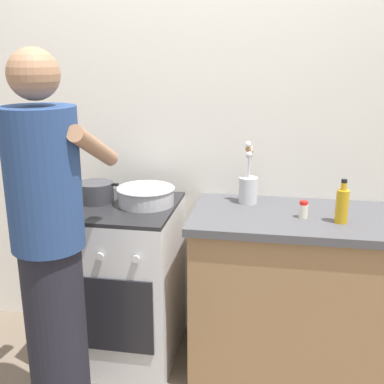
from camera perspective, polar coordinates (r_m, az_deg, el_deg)
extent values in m
plane|color=#6B5B4C|center=(2.77, -1.55, -20.97)|extent=(6.00, 6.00, 0.00)
cube|color=silver|center=(2.70, 4.55, 7.18)|extent=(3.20, 0.10, 2.50)
cube|color=#99724C|center=(2.63, 11.19, -12.38)|extent=(0.96, 0.56, 0.86)
cube|color=#4C4C51|center=(2.44, 11.77, -3.07)|extent=(1.00, 0.60, 0.04)
cube|color=silver|center=(2.74, -8.32, -10.75)|extent=(0.60, 0.60, 0.88)
cube|color=#232326|center=(2.56, -8.73, -1.75)|extent=(0.60, 0.60, 0.02)
cube|color=black|center=(2.49, -10.52, -14.25)|extent=(0.51, 0.01, 0.40)
cylinder|color=silver|center=(2.41, -15.01, -7.14)|extent=(0.04, 0.01, 0.04)
cylinder|color=silver|center=(2.34, -10.97, -7.56)|extent=(0.04, 0.01, 0.04)
cylinder|color=silver|center=(2.29, -6.71, -7.96)|extent=(0.04, 0.01, 0.04)
cylinder|color=#38383D|center=(2.62, -11.45, -0.01)|extent=(0.19, 0.19, 0.11)
cube|color=black|center=(2.65, -13.76, 1.10)|extent=(0.04, 0.02, 0.01)
cube|color=black|center=(2.57, -9.19, 0.89)|extent=(0.04, 0.02, 0.01)
cylinder|color=#B7B7BC|center=(2.54, -5.54, -0.49)|extent=(0.30, 0.30, 0.09)
torus|color=#B7B7BC|center=(2.53, -5.57, 0.43)|extent=(0.31, 0.31, 0.01)
cylinder|color=silver|center=(2.57, 6.72, 0.22)|extent=(0.10, 0.10, 0.14)
cylinder|color=#B7BABF|center=(2.55, 6.69, 1.68)|extent=(0.03, 0.04, 0.22)
sphere|color=#B7BABF|center=(2.53, 6.78, 4.35)|extent=(0.03, 0.03, 0.03)
cylinder|color=white|center=(2.55, 6.61, 2.21)|extent=(0.05, 0.06, 0.30)
sphere|color=white|center=(2.52, 6.73, 5.70)|extent=(0.03, 0.03, 0.03)
cylinder|color=silver|center=(2.55, 6.79, 1.70)|extent=(0.01, 0.03, 0.23)
sphere|color=silver|center=(2.52, 6.88, 4.45)|extent=(0.03, 0.03, 0.03)
cylinder|color=#9E7547|center=(2.56, 6.65, 2.03)|extent=(0.05, 0.03, 0.26)
sphere|color=#9E7547|center=(2.53, 6.75, 5.13)|extent=(0.03, 0.03, 0.03)
cylinder|color=silver|center=(2.39, 13.16, -2.24)|extent=(0.04, 0.04, 0.07)
cylinder|color=red|center=(2.38, 13.23, -1.27)|extent=(0.04, 0.04, 0.02)
cylinder|color=gold|center=(2.36, 17.50, -1.65)|extent=(0.06, 0.06, 0.16)
cylinder|color=gold|center=(2.33, 17.70, 0.64)|extent=(0.03, 0.03, 0.04)
cylinder|color=black|center=(2.32, 17.76, 1.26)|extent=(0.03, 0.03, 0.02)
cylinder|color=black|center=(2.29, -15.77, -16.73)|extent=(0.26, 0.26, 0.90)
cylinder|color=navy|center=(2.00, -17.39, 1.45)|extent=(0.30, 0.30, 0.58)
sphere|color=#A07254|center=(1.94, -18.43, 13.25)|extent=(0.20, 0.20, 0.20)
cylinder|color=#A07254|center=(2.17, -19.99, 5.36)|extent=(0.07, 0.41, 0.24)
cylinder|color=#A07254|center=(2.03, -11.57, 5.28)|extent=(0.07, 0.41, 0.24)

